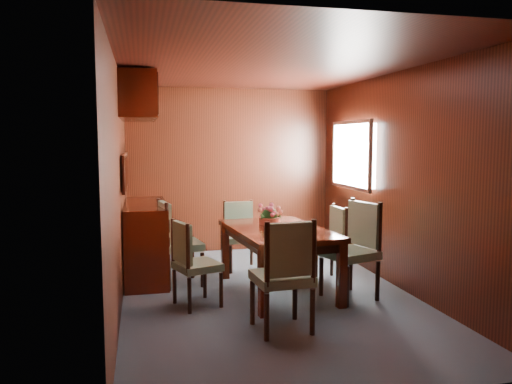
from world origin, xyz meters
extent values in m
plane|color=#3D4953|center=(0.00, 0.00, 0.00)|extent=(4.50, 4.50, 0.00)
cube|color=black|center=(-1.50, 0.00, 1.20)|extent=(0.02, 4.50, 2.40)
cube|color=black|center=(1.50, 0.00, 1.20)|extent=(0.02, 4.50, 2.40)
cube|color=black|center=(0.00, 2.25, 1.20)|extent=(3.00, 0.02, 2.40)
cube|color=black|center=(0.00, -2.25, 1.20)|extent=(3.00, 0.02, 2.40)
cube|color=black|center=(0.00, 0.00, 2.40)|extent=(3.00, 4.50, 0.02)
cube|color=white|center=(1.48, 1.10, 1.45)|extent=(0.14, 1.10, 0.80)
cube|color=#B2B2B7|center=(1.41, 1.10, 1.45)|extent=(0.04, 1.20, 0.90)
cube|color=black|center=(-1.47, 1.00, 1.28)|extent=(0.03, 1.36, 0.41)
cube|color=silver|center=(-1.45, 1.00, 1.28)|extent=(0.01, 1.30, 0.35)
cube|color=#391007|center=(-1.30, 1.00, 2.13)|extent=(0.40, 1.40, 0.50)
cube|color=#391007|center=(-1.25, 1.00, 0.45)|extent=(0.48, 1.40, 0.90)
cube|color=#391007|center=(-0.20, -0.64, 0.32)|extent=(0.09, 0.09, 0.65)
cube|color=#391007|center=(0.61, -0.56, 0.32)|extent=(0.09, 0.09, 0.65)
cube|color=#391007|center=(-0.33, 0.73, 0.32)|extent=(0.09, 0.09, 0.65)
cube|color=#391007|center=(0.48, 0.81, 0.32)|extent=(0.09, 0.09, 0.65)
cube|color=black|center=(0.14, 0.09, 0.60)|extent=(0.96, 1.46, 0.09)
cube|color=#391007|center=(0.14, 0.09, 0.67)|extent=(1.08, 1.58, 0.06)
cylinder|color=black|center=(-0.98, -0.06, 0.17)|extent=(0.04, 0.04, 0.35)
cylinder|color=black|center=(-0.86, -0.40, 0.17)|extent=(0.04, 0.04, 0.35)
cylinder|color=black|center=(-0.66, 0.05, 0.17)|extent=(0.04, 0.04, 0.35)
cylinder|color=black|center=(-0.54, -0.29, 0.17)|extent=(0.04, 0.04, 0.35)
cube|color=#556A50|center=(-0.76, -0.17, 0.40)|extent=(0.51, 0.52, 0.07)
cylinder|color=black|center=(-0.99, -0.06, 0.64)|extent=(0.04, 0.04, 0.47)
cylinder|color=black|center=(-0.87, -0.40, 0.64)|extent=(0.04, 0.04, 0.47)
cube|color=#556A50|center=(-0.91, -0.23, 0.65)|extent=(0.18, 0.37, 0.39)
cylinder|color=black|center=(-1.09, 0.77, 0.20)|extent=(0.04, 0.04, 0.39)
cylinder|color=black|center=(-1.02, 0.37, 0.20)|extent=(0.04, 0.04, 0.39)
cylinder|color=black|center=(-0.71, 0.83, 0.20)|extent=(0.04, 0.04, 0.39)
cylinder|color=black|center=(-0.64, 0.44, 0.20)|extent=(0.04, 0.04, 0.39)
cube|color=#556A50|center=(-0.86, 0.60, 0.45)|extent=(0.52, 0.54, 0.08)
cylinder|color=black|center=(-1.10, 0.76, 0.72)|extent=(0.04, 0.04, 0.52)
cylinder|color=black|center=(-1.03, 0.37, 0.72)|extent=(0.04, 0.04, 0.52)
cube|color=#556A50|center=(-1.04, 0.57, 0.74)|extent=(0.14, 0.43, 0.44)
cylinder|color=black|center=(1.06, -0.44, 0.21)|extent=(0.05, 0.05, 0.41)
cylinder|color=black|center=(0.94, -0.04, 0.21)|extent=(0.05, 0.05, 0.41)
cylinder|color=black|center=(0.67, -0.55, 0.21)|extent=(0.05, 0.05, 0.41)
cylinder|color=black|center=(0.55, -0.15, 0.21)|extent=(0.05, 0.05, 0.41)
cube|color=#556A50|center=(0.80, -0.30, 0.47)|extent=(0.58, 0.60, 0.08)
cylinder|color=black|center=(1.07, -0.44, 0.75)|extent=(0.05, 0.05, 0.55)
cylinder|color=black|center=(0.95, -0.03, 0.75)|extent=(0.05, 0.05, 0.55)
cube|color=#556A50|center=(0.99, -0.24, 0.77)|extent=(0.19, 0.44, 0.46)
cylinder|color=black|center=(0.96, 0.20, 0.18)|extent=(0.04, 0.04, 0.36)
cylinder|color=black|center=(0.95, 0.57, 0.18)|extent=(0.04, 0.04, 0.36)
cylinder|color=black|center=(0.62, 0.19, 0.18)|extent=(0.04, 0.04, 0.36)
cylinder|color=black|center=(0.61, 0.56, 0.18)|extent=(0.04, 0.04, 0.36)
cube|color=#556A50|center=(0.79, 0.38, 0.41)|extent=(0.41, 0.43, 0.07)
cylinder|color=black|center=(0.97, 0.20, 0.65)|extent=(0.04, 0.04, 0.47)
cylinder|color=black|center=(0.96, 0.57, 0.65)|extent=(0.04, 0.04, 0.47)
cube|color=#556A50|center=(0.95, 0.38, 0.67)|extent=(0.06, 0.38, 0.40)
cylinder|color=black|center=(-0.31, -1.19, 0.20)|extent=(0.05, 0.05, 0.40)
cylinder|color=black|center=(0.10, -1.15, 0.20)|extent=(0.05, 0.05, 0.40)
cylinder|color=black|center=(-0.34, -0.80, 0.20)|extent=(0.05, 0.05, 0.40)
cylinder|color=black|center=(0.07, -0.76, 0.20)|extent=(0.05, 0.05, 0.40)
cube|color=#556A50|center=(-0.12, -0.98, 0.46)|extent=(0.51, 0.49, 0.08)
cylinder|color=black|center=(-0.31, -1.20, 0.73)|extent=(0.05, 0.05, 0.53)
cylinder|color=black|center=(0.10, -1.16, 0.73)|extent=(0.05, 0.05, 0.53)
cube|color=#556A50|center=(-0.10, -1.16, 0.75)|extent=(0.43, 0.10, 0.45)
cylinder|color=black|center=(0.11, 1.29, 0.17)|extent=(0.04, 0.04, 0.35)
cylinder|color=black|center=(-0.25, 1.27, 0.17)|extent=(0.04, 0.04, 0.35)
cylinder|color=black|center=(0.13, 0.95, 0.17)|extent=(0.04, 0.04, 0.35)
cylinder|color=black|center=(-0.23, 0.93, 0.17)|extent=(0.04, 0.04, 0.35)
cube|color=#556A50|center=(-0.06, 1.11, 0.40)|extent=(0.43, 0.41, 0.07)
cylinder|color=black|center=(0.11, 1.30, 0.64)|extent=(0.04, 0.04, 0.47)
cylinder|color=black|center=(-0.25, 1.28, 0.64)|extent=(0.04, 0.04, 0.47)
cube|color=#556A50|center=(-0.07, 1.27, 0.65)|extent=(0.38, 0.07, 0.39)
cylinder|color=#AF4A35|center=(0.12, 0.36, 0.74)|extent=(0.24, 0.24, 0.07)
sphere|color=#204918|center=(0.12, 0.36, 0.80)|extent=(0.19, 0.19, 0.19)
camera|label=1|loc=(-1.28, -5.03, 1.65)|focal=35.00mm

